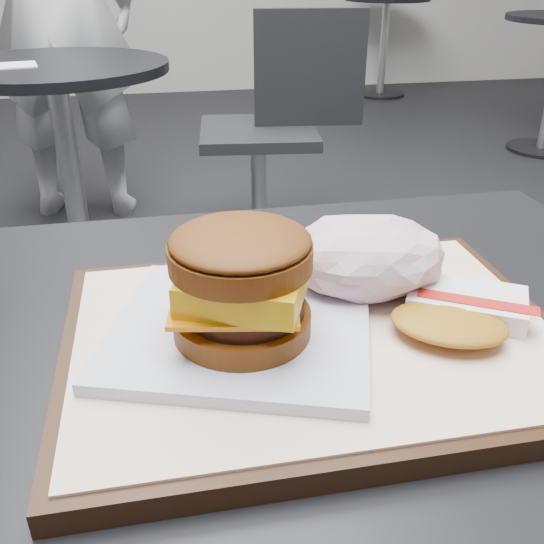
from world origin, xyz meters
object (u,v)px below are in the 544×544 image
Objects in this scene: crumpled_wrapper at (366,256)px; neighbor_table at (63,127)px; serving_tray at (314,340)px; hash_brown at (459,312)px; customer_table at (260,523)px; breakfast_sandwich at (242,295)px; neighbor_chair at (276,118)px.

crumpled_wrapper is 1.68m from neighbor_table.
serving_tray is at bearing -76.54° from neighbor_table.
crumpled_wrapper is (-0.05, 0.07, 0.02)m from hash_brown.
breakfast_sandwich is at bearing -155.19° from customer_table.
breakfast_sandwich is at bearing -174.75° from serving_tray.
crumpled_wrapper is 0.16× the size of neighbor_chair.
neighbor_table is (-0.39, 1.65, -0.23)m from serving_tray.
hash_brown is (0.16, -0.01, 0.22)m from customer_table.
hash_brown is 0.18× the size of neighbor_table.
crumpled_wrapper reaches higher than customer_table.
customer_table is 1.07× the size of neighbor_table.
crumpled_wrapper is at bearing -98.96° from neighbor_chair.
serving_tray is at bearing -100.46° from neighbor_chair.
serving_tray is at bearing -136.40° from crumpled_wrapper.
neighbor_table is at bearing 101.98° from customer_table.
hash_brown is 0.99× the size of crumpled_wrapper.
breakfast_sandwich is 0.13m from crumpled_wrapper.
breakfast_sandwich is (-0.01, -0.01, 0.24)m from customer_table.
crumpled_wrapper reaches higher than neighbor_table.
neighbor_table is (-0.51, 1.66, -0.25)m from hash_brown.
serving_tray is 0.43× the size of neighbor_chair.
neighbor_chair is (0.73, 0.15, -0.04)m from neighbor_table.
hash_brown reaches higher than serving_tray.
breakfast_sandwich is at bearing -102.16° from neighbor_chair.
hash_brown is (0.11, -0.01, 0.02)m from serving_tray.
neighbor_chair reaches higher than customer_table.
serving_tray is 0.11m from hash_brown.
neighbor_chair reaches higher than crumpled_wrapper.
crumpled_wrapper is 0.18× the size of neighbor_table.
neighbor_table is at bearing 105.83° from crumpled_wrapper.
breakfast_sandwich is 0.17m from hash_brown.
crumpled_wrapper is (0.06, 0.05, 0.04)m from serving_tray.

